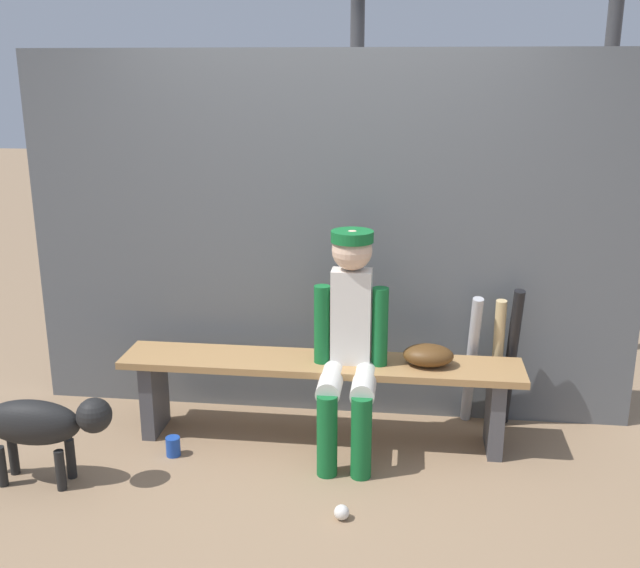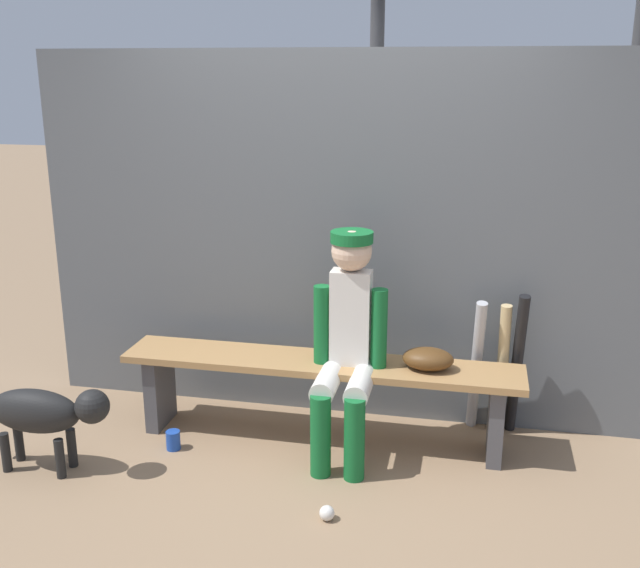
% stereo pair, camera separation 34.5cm
% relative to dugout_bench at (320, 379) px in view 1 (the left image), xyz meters
% --- Properties ---
extents(ground_plane, '(30.00, 30.00, 0.00)m').
position_rel_dugout_bench_xyz_m(ground_plane, '(0.00, 0.00, -0.38)').
color(ground_plane, '#937556').
extents(chainlink_fence, '(3.66, 0.03, 2.19)m').
position_rel_dugout_bench_xyz_m(chainlink_fence, '(0.00, 0.41, 0.72)').
color(chainlink_fence, '#595E63').
rests_on(chainlink_fence, ground_plane).
extents(dugout_bench, '(2.27, 0.36, 0.50)m').
position_rel_dugout_bench_xyz_m(dugout_bench, '(0.00, 0.00, 0.00)').
color(dugout_bench, '#AD7F4C').
rests_on(dugout_bench, ground_plane).
extents(player_seated, '(0.41, 0.55, 1.25)m').
position_rel_dugout_bench_xyz_m(player_seated, '(0.17, -0.11, 0.31)').
color(player_seated, silver).
rests_on(player_seated, ground_plane).
extents(baseball_glove, '(0.28, 0.20, 0.12)m').
position_rel_dugout_bench_xyz_m(baseball_glove, '(0.60, 0.00, 0.18)').
color(baseball_glove, '#593819').
rests_on(baseball_glove, dugout_bench).
extents(bat_aluminum_silver, '(0.09, 0.24, 0.83)m').
position_rel_dugout_bench_xyz_m(bat_aluminum_silver, '(0.87, 0.29, 0.04)').
color(bat_aluminum_silver, '#B7B7BC').
rests_on(bat_aluminum_silver, ground_plane).
extents(bat_wood_natural, '(0.08, 0.13, 0.81)m').
position_rel_dugout_bench_xyz_m(bat_wood_natural, '(1.02, 0.28, 0.03)').
color(bat_wood_natural, tan).
rests_on(bat_wood_natural, ground_plane).
extents(bat_aluminum_black, '(0.09, 0.22, 0.89)m').
position_rel_dugout_bench_xyz_m(bat_aluminum_black, '(1.10, 0.29, 0.06)').
color(bat_aluminum_black, black).
rests_on(bat_aluminum_black, ground_plane).
extents(baseball, '(0.07, 0.07, 0.07)m').
position_rel_dugout_bench_xyz_m(baseball, '(0.20, -0.78, -0.34)').
color(baseball, white).
rests_on(baseball, ground_plane).
extents(cup_on_ground, '(0.08, 0.08, 0.11)m').
position_rel_dugout_bench_xyz_m(cup_on_ground, '(-0.79, -0.29, -0.32)').
color(cup_on_ground, '#1E47AD').
rests_on(cup_on_ground, ground_plane).
extents(cup_on_bench, '(0.08, 0.08, 0.11)m').
position_rel_dugout_bench_xyz_m(cup_on_bench, '(0.21, 0.01, 0.17)').
color(cup_on_bench, silver).
rests_on(cup_on_bench, dugout_bench).
extents(dog, '(0.84, 0.20, 0.49)m').
position_rel_dugout_bench_xyz_m(dog, '(-1.36, -0.63, -0.04)').
color(dog, black).
rests_on(dog, ground_plane).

